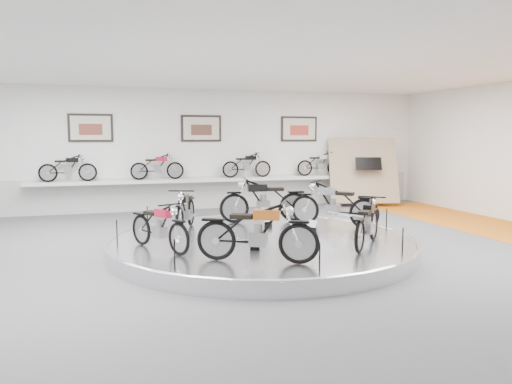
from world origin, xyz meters
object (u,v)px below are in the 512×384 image
object	(u,v)px
bike_d	(159,226)
bike_e	(257,232)
bike_b	(264,200)
bike_f	(367,222)
shelf	(203,180)
display_platform	(262,245)
bike_c	(185,210)
bike_a	(334,204)

from	to	relation	value
bike_d	bike_e	size ratio (longest dim) A/B	0.87
bike_b	bike_e	bearing A→B (deg)	78.02
bike_b	bike_f	distance (m)	3.40
bike_d	bike_f	distance (m)	3.97
bike_b	bike_d	bearing A→B (deg)	47.62
shelf	bike_d	world-z (taller)	bike_d
display_platform	bike_c	bearing A→B (deg)	138.70
shelf	bike_a	size ratio (longest dim) A/B	5.99
bike_e	bike_b	bearing A→B (deg)	98.19
bike_e	display_platform	bearing A→B (deg)	97.70
bike_d	bike_e	bearing A→B (deg)	18.84
bike_c	bike_e	size ratio (longest dim) A/B	0.92
bike_b	bike_d	distance (m)	3.69
bike_a	bike_e	world-z (taller)	bike_a
bike_b	bike_a	bearing A→B (deg)	150.39
shelf	bike_f	bearing A→B (deg)	-77.92
shelf	bike_d	distance (m)	7.29
bike_a	bike_d	world-z (taller)	bike_a
shelf	bike_d	xyz separation A→B (m)	(-2.20, -6.95, -0.24)
bike_c	bike_b	bearing A→B (deg)	125.58
display_platform	bike_c	size ratio (longest dim) A/B	3.87
bike_b	bike_c	world-z (taller)	bike_b
bike_a	bike_e	size ratio (longest dim) A/B	1.03
bike_a	bike_d	bearing A→B (deg)	61.93
shelf	bike_d	size ratio (longest dim) A/B	7.04
bike_e	shelf	bearing A→B (deg)	113.03
bike_a	bike_f	size ratio (longest dim) A/B	1.14
bike_a	display_platform	bearing A→B (deg)	65.33
shelf	bike_b	bearing A→B (deg)	-82.11
display_platform	bike_b	world-z (taller)	bike_b
bike_e	bike_f	size ratio (longest dim) A/B	1.11
display_platform	bike_d	size ratio (longest dim) A/B	4.10
display_platform	bike_a	bearing A→B (deg)	20.57
display_platform	bike_a	size ratio (longest dim) A/B	3.49
bike_a	bike_c	world-z (taller)	bike_a
display_platform	bike_e	world-z (taller)	bike_e
bike_a	bike_e	bearing A→B (deg)	89.44
display_platform	bike_c	distance (m)	2.00
shelf	bike_c	bearing A→B (deg)	-105.44
bike_b	bike_f	size ratio (longest dim) A/B	1.18
bike_a	shelf	bearing A→B (deg)	-25.52
bike_d	shelf	bearing A→B (deg)	134.87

